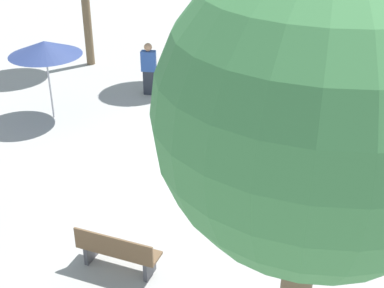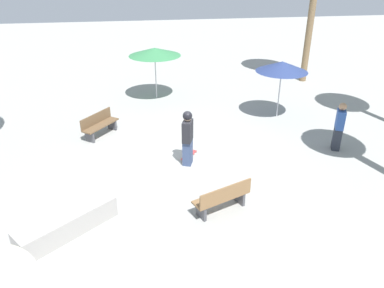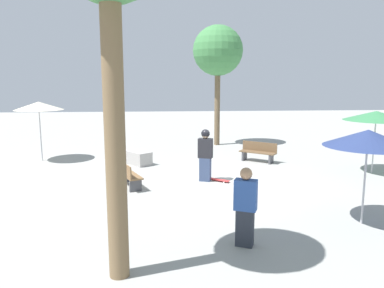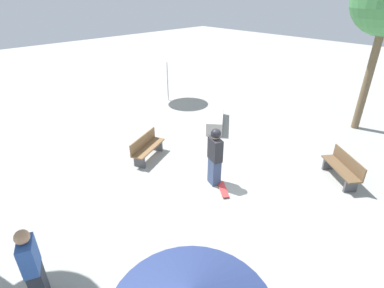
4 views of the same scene
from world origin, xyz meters
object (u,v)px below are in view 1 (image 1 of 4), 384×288
at_px(skateboard, 186,170).
at_px(shade_umbrella_navy, 45,48).
at_px(bench_far, 295,133).
at_px(bench_near, 117,251).
at_px(skater_main, 206,136).
at_px(palm_tree_center_left, 316,120).
at_px(bystander_watching, 149,69).

height_order(skateboard, shade_umbrella_navy, shade_umbrella_navy).
distance_m(skateboard, bench_far, 3.19).
xyz_separation_m(skateboard, bench_near, (3.09, -2.19, 0.37)).
bearing_deg(skater_main, palm_tree_center_left, 99.35).
bearing_deg(shade_umbrella_navy, skateboard, 35.26).
bearing_deg(skateboard, palm_tree_center_left, 119.28).
bearing_deg(palm_tree_center_left, bench_near, -165.29).
distance_m(skater_main, bench_far, 2.78).
relative_size(skateboard, bystander_watching, 0.44).
height_order(bench_near, palm_tree_center_left, palm_tree_center_left).
bearing_deg(skateboard, shade_umbrella_navy, -17.79).
height_order(bench_near, bystander_watching, bystander_watching).
bearing_deg(bench_near, palm_tree_center_left, -37.57).
height_order(skateboard, bench_near, bench_near).
height_order(skateboard, bystander_watching, bystander_watching).
bearing_deg(shade_umbrella_navy, bench_near, 5.99).
bearing_deg(bench_near, bench_far, 71.19).
bearing_deg(palm_tree_center_left, bystander_watching, 174.48).
distance_m(skater_main, shade_umbrella_navy, 5.61).
bearing_deg(bench_near, shade_umbrella_navy, 133.70).
height_order(skater_main, bystander_watching, skater_main).
xyz_separation_m(palm_tree_center_left, bystander_watching, (-12.72, 1.23, -4.15)).
bearing_deg(skater_main, bystander_watching, -66.58).
xyz_separation_m(bench_near, palm_tree_center_left, (4.47, 1.17, 4.59)).
distance_m(bench_near, shade_umbrella_navy, 7.50).
height_order(skater_main, bench_far, skater_main).
bearing_deg(palm_tree_center_left, skater_main, 168.70).
relative_size(skater_main, bench_far, 1.12).
bearing_deg(bystander_watching, shade_umbrella_navy, -139.22).
xyz_separation_m(bench_far, shade_umbrella_navy, (-3.74, -6.09, 1.72)).
relative_size(bench_near, palm_tree_center_left, 0.24).
height_order(bench_far, palm_tree_center_left, palm_tree_center_left).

